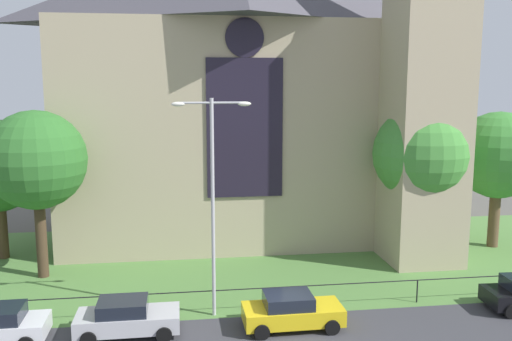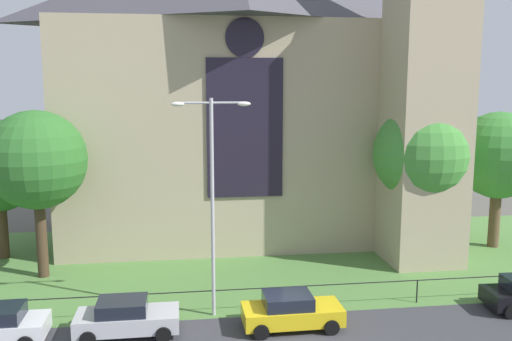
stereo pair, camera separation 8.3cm
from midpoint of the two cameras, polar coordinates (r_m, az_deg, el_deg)
The scene contains 10 objects.
ground at distance 32.93m, azimuth -0.20°, elevation -9.15°, with size 160.00×160.00×0.00m, color #56544C.
grass_verge at distance 31.06m, azimuth 0.31°, elevation -10.29°, with size 120.00×20.00×0.01m, color #517F3D.
church_building at distance 37.11m, azimuth -1.06°, elevation 9.03°, with size 23.20×16.20×26.00m.
iron_railing at distance 25.55m, azimuth 0.95°, elevation -12.35°, with size 29.04×0.07×1.13m.
tree_left_near at distance 30.80m, azimuth -21.85°, elevation 0.95°, with size 5.18×5.18×8.93m.
tree_right_near at distance 32.67m, azimuth 16.65°, elevation 1.51°, with size 5.47×5.47×9.06m.
tree_right_far at distance 37.33m, azimuth 23.74°, elevation 1.42°, with size 5.39×5.39×8.56m.
streetlamp_near at distance 23.82m, azimuth -4.62°, elevation -1.32°, with size 3.37×0.26×9.66m.
parked_car_silver at distance 24.04m, azimuth -13.32°, elevation -14.60°, with size 4.20×2.02×1.51m.
parked_car_yellow at distance 24.08m, azimuth 3.61°, elevation -14.31°, with size 4.22×2.06×1.51m.
Camera 1 is at (-4.28, -20.99, 10.29)m, focal length 38.64 mm.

